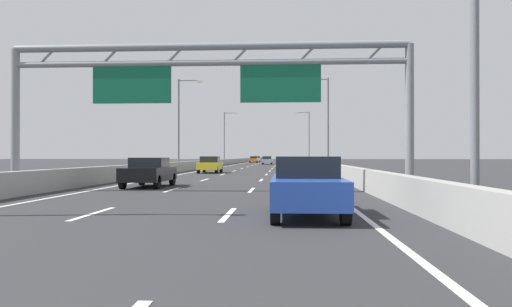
{
  "coord_description": "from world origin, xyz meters",
  "views": [
    {
      "loc": [
        3.26,
        -0.03,
        1.54
      ],
      "look_at": [
        -0.83,
        69.55,
        1.87
      ],
      "focal_mm": 33.96,
      "sensor_mm": 36.0,
      "label": 1
    }
  ],
  "objects_px": {
    "yellow_car": "(210,165)",
    "silver_car": "(267,160)",
    "streetlamp_right_far": "(308,134)",
    "streetlamp_left_mid": "(181,119)",
    "white_car": "(257,159)",
    "black_car": "(149,172)",
    "streetlamp_right_mid": "(326,118)",
    "streetlamp_left_far": "(225,135)",
    "orange_car": "(254,159)",
    "blue_car": "(306,185)",
    "sign_gantry": "(207,78)"
  },
  "relations": [
    {
      "from": "yellow_car",
      "to": "silver_car",
      "type": "bearing_deg",
      "value": 85.3
    },
    {
      "from": "yellow_car",
      "to": "silver_car",
      "type": "xyz_separation_m",
      "value": [
        3.56,
        43.33,
        -0.0
      ]
    },
    {
      "from": "streetlamp_right_far",
      "to": "silver_car",
      "type": "xyz_separation_m",
      "value": [
        -7.28,
        -1.3,
        -4.65
      ]
    },
    {
      "from": "streetlamp_left_mid",
      "to": "white_car",
      "type": "height_order",
      "value": "streetlamp_left_mid"
    },
    {
      "from": "white_car",
      "to": "silver_car",
      "type": "xyz_separation_m",
      "value": [
        4.0,
        -37.2,
        0.0
      ]
    },
    {
      "from": "black_car",
      "to": "silver_car",
      "type": "relative_size",
      "value": 0.98
    },
    {
      "from": "streetlamp_right_far",
      "to": "black_car",
      "type": "xyz_separation_m",
      "value": [
        -10.86,
        -64.12,
        -4.66
      ]
    },
    {
      "from": "streetlamp_right_far",
      "to": "yellow_car",
      "type": "distance_m",
      "value": 46.16
    },
    {
      "from": "streetlamp_right_mid",
      "to": "black_car",
      "type": "bearing_deg",
      "value": -112.6
    },
    {
      "from": "streetlamp_right_mid",
      "to": "streetlamp_left_far",
      "type": "bearing_deg",
      "value": 111.44
    },
    {
      "from": "streetlamp_left_far",
      "to": "yellow_car",
      "type": "bearing_deg",
      "value": -84.77
    },
    {
      "from": "streetlamp_right_mid",
      "to": "streetlamp_left_mid",
      "type": "bearing_deg",
      "value": 180.0
    },
    {
      "from": "black_car",
      "to": "silver_car",
      "type": "bearing_deg",
      "value": 86.74
    },
    {
      "from": "black_car",
      "to": "orange_car",
      "type": "height_order",
      "value": "black_car"
    },
    {
      "from": "streetlamp_right_far",
      "to": "silver_car",
      "type": "height_order",
      "value": "streetlamp_right_far"
    },
    {
      "from": "blue_car",
      "to": "white_car",
      "type": "bearing_deg",
      "value": 93.95
    },
    {
      "from": "sign_gantry",
      "to": "blue_car",
      "type": "xyz_separation_m",
      "value": [
        3.86,
        -7.78,
        -4.07
      ]
    },
    {
      "from": "sign_gantry",
      "to": "yellow_car",
      "type": "xyz_separation_m",
      "value": [
        -3.36,
        22.53,
        -4.1
      ]
    },
    {
      "from": "streetlamp_right_mid",
      "to": "yellow_car",
      "type": "bearing_deg",
      "value": -148.66
    },
    {
      "from": "streetlamp_left_far",
      "to": "white_car",
      "type": "xyz_separation_m",
      "value": [
        3.65,
        35.91,
        -4.65
      ]
    },
    {
      "from": "blue_car",
      "to": "orange_car",
      "type": "relative_size",
      "value": 1.08
    },
    {
      "from": "streetlamp_right_far",
      "to": "blue_car",
      "type": "distance_m",
      "value": 75.18
    },
    {
      "from": "yellow_car",
      "to": "black_car",
      "type": "distance_m",
      "value": 19.49
    },
    {
      "from": "white_car",
      "to": "sign_gantry",
      "type": "bearing_deg",
      "value": -87.89
    },
    {
      "from": "blue_car",
      "to": "black_car",
      "type": "distance_m",
      "value": 13.02
    },
    {
      "from": "blue_car",
      "to": "orange_car",
      "type": "height_order",
      "value": "blue_car"
    },
    {
      "from": "black_car",
      "to": "orange_car",
      "type": "distance_m",
      "value": 83.85
    },
    {
      "from": "streetlamp_left_far",
      "to": "silver_car",
      "type": "distance_m",
      "value": 9.05
    },
    {
      "from": "streetlamp_right_mid",
      "to": "white_car",
      "type": "distance_m",
      "value": 74.93
    },
    {
      "from": "white_car",
      "to": "streetlamp_right_far",
      "type": "bearing_deg",
      "value": -72.55
    },
    {
      "from": "blue_car",
      "to": "white_car",
      "type": "relative_size",
      "value": 1.07
    },
    {
      "from": "streetlamp_right_mid",
      "to": "streetlamp_left_far",
      "type": "distance_m",
      "value": 40.85
    },
    {
      "from": "streetlamp_left_far",
      "to": "yellow_car",
      "type": "distance_m",
      "value": 45.05
    },
    {
      "from": "blue_car",
      "to": "silver_car",
      "type": "bearing_deg",
      "value": 92.84
    },
    {
      "from": "streetlamp_left_mid",
      "to": "streetlamp_right_far",
      "type": "distance_m",
      "value": 40.85
    },
    {
      "from": "streetlamp_right_mid",
      "to": "black_car",
      "type": "height_order",
      "value": "streetlamp_right_mid"
    },
    {
      "from": "white_car",
      "to": "orange_car",
      "type": "distance_m",
      "value": 16.18
    },
    {
      "from": "streetlamp_right_mid",
      "to": "blue_car",
      "type": "xyz_separation_m",
      "value": [
        -3.63,
        -36.92,
        -4.62
      ]
    },
    {
      "from": "yellow_car",
      "to": "black_car",
      "type": "relative_size",
      "value": 1.01
    },
    {
      "from": "streetlamp_left_mid",
      "to": "streetlamp_left_far",
      "type": "bearing_deg",
      "value": 90.0
    },
    {
      "from": "streetlamp_left_mid",
      "to": "white_car",
      "type": "xyz_separation_m",
      "value": [
        3.65,
        73.93,
        -4.65
      ]
    },
    {
      "from": "black_car",
      "to": "silver_car",
      "type": "height_order",
      "value": "silver_car"
    },
    {
      "from": "white_car",
      "to": "streetlamp_left_far",
      "type": "bearing_deg",
      "value": -95.8
    },
    {
      "from": "sign_gantry",
      "to": "orange_car",
      "type": "height_order",
      "value": "sign_gantry"
    },
    {
      "from": "sign_gantry",
      "to": "streetlamp_right_mid",
      "type": "bearing_deg",
      "value": 75.59
    },
    {
      "from": "orange_car",
      "to": "white_car",
      "type": "bearing_deg",
      "value": 90.89
    },
    {
      "from": "streetlamp_left_mid",
      "to": "orange_car",
      "type": "relative_size",
      "value": 2.18
    },
    {
      "from": "yellow_car",
      "to": "black_car",
      "type": "bearing_deg",
      "value": -90.05
    },
    {
      "from": "streetlamp_right_mid",
      "to": "blue_car",
      "type": "relative_size",
      "value": 2.02
    },
    {
      "from": "blue_car",
      "to": "white_car",
      "type": "distance_m",
      "value": 111.12
    }
  ]
}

